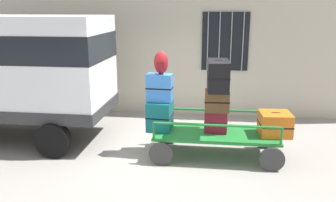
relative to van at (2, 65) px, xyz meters
The scene contains 12 objects.
ground_plane 4.04m from the van, ahead, with size 40.00×40.00×0.00m, color gray.
building_wall 4.48m from the van, 33.88° to the left, with size 12.00×0.38×5.00m.
van is the anchor object (origin of this frame).
luggage_cart 4.80m from the van, ahead, with size 2.47×1.15×0.50m.
cart_railing 4.72m from the van, ahead, with size 2.34×1.01×0.33m.
suitcase_left_bottom 3.64m from the van, ahead, with size 0.50×0.56×0.59m.
suitcase_left_middle 3.55m from the van, ahead, with size 0.52×0.31×0.55m.
suitcase_midleft_bottom 4.73m from the van, ahead, with size 0.46×0.34×0.43m.
suitcase_midleft_middle 4.67m from the van, ahead, with size 0.48×0.31×0.43m.
suitcase_midleft_top 4.64m from the van, ahead, with size 0.43×0.81×0.56m.
suitcase_center_bottom 5.82m from the van, ahead, with size 0.61×0.60×0.44m.
backpack 3.58m from the van, ahead, with size 0.27×0.22×0.44m.
Camera 1 is at (0.85, -6.56, 2.86)m, focal length 37.58 mm.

